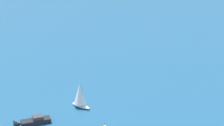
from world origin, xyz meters
name	(u,v)px	position (x,y,z in m)	size (l,w,h in m)	color
sailboat_near_centre	(80,95)	(-0.95, -17.72, 4.16)	(5.00, 7.32, 9.12)	white
motorboat_trailing	(31,122)	(17.21, -16.35, 0.86)	(11.41, 5.55, 3.21)	black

